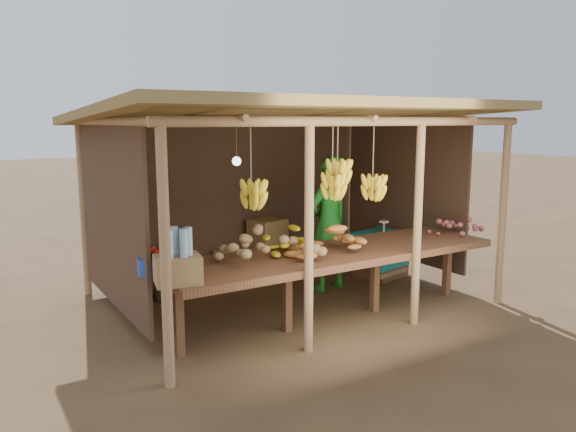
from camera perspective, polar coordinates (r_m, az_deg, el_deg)
ground at (r=7.14m, az=0.00°, el=-8.33°), size 60.00×60.00×0.00m
stall_structure at (r=6.76m, az=-0.54°, el=7.19°), size 4.70×3.50×2.43m
counter at (r=6.19m, az=4.66°, el=-4.10°), size 3.90×1.05×0.80m
potato_heap at (r=5.67m, az=-2.01°, el=-2.79°), size 1.22×0.93×0.37m
sweet_potato_heap at (r=6.07m, az=3.94°, el=-2.04°), size 1.12×0.91×0.36m
onion_heap at (r=7.36m, az=17.01°, el=-0.40°), size 0.74×0.51×0.35m
banana_pile at (r=6.12m, az=0.26°, el=-1.95°), size 0.72×0.55×0.35m
tomato_basin at (r=5.39m, az=-12.69°, el=-4.64°), size 0.45×0.45×0.24m
bottle_box at (r=4.99m, az=-11.17°, el=-4.63°), size 0.45×0.38×0.50m
vendor at (r=7.35m, az=4.16°, el=-0.76°), size 0.70×0.52×1.76m
tarp_crate at (r=8.14m, az=9.44°, el=-3.71°), size 0.82×0.75×0.83m
carton_stack at (r=8.16m, az=-3.15°, el=-3.57°), size 1.09×0.49×0.77m
burlap_sacks at (r=7.11m, az=-13.74°, el=-6.51°), size 0.85×0.44×0.60m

